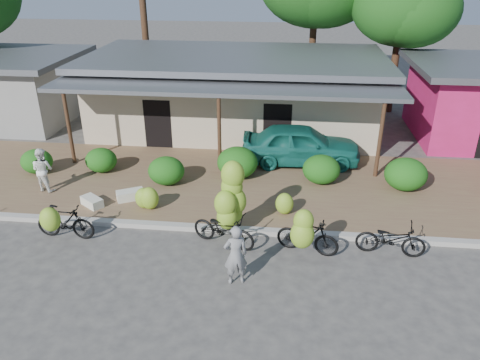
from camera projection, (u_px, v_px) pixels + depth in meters
The scene contains 25 objects.
ground at pixel (185, 272), 11.84m from camera, with size 100.00×100.00×0.00m, color #43413E.
sidewalk at pixel (215, 183), 16.29m from camera, with size 60.00×6.00×0.12m, color olive.
curb at pixel (199, 228), 13.60m from camera, with size 60.00×0.25×0.15m, color #A8A399.
shop_main at pixel (235, 92), 20.89m from camera, with size 13.00×8.50×3.35m.
shop_pink at pixel (480, 100), 19.93m from camera, with size 6.00×6.00×3.25m.
shop_grey at pixel (4, 87), 22.07m from camera, with size 7.00×6.00×3.15m.
tree_near_right at pixel (399, 1), 21.93m from camera, with size 4.96×4.82×7.13m.
hedge_0 at pixel (37, 161), 16.78m from camera, with size 1.13×1.02×0.88m, color #1B5A14.
hedge_1 at pixel (101, 160), 16.88m from camera, with size 1.13×1.02×0.88m, color #1B5A14.
hedge_2 at pixel (166, 171), 15.94m from camera, with size 1.25×1.12×0.97m, color #1B5A14.
hedge_3 at pixel (237, 163), 16.39m from camera, with size 1.43×1.28×1.11m, color #1B5A14.
hedge_4 at pixel (321, 169), 16.00m from camera, with size 1.28×1.16×1.00m, color #1B5A14.
hedge_5 at pixel (406, 174), 15.53m from camera, with size 1.41×1.26×1.10m, color #1B5A14.
bike_left at pixel (63, 221), 12.92m from camera, with size 1.72×1.16×1.31m.
bike_center at pixel (228, 212), 12.77m from camera, with size 1.98×1.43×2.31m.
bike_right at pixel (306, 234), 12.16m from camera, with size 1.75×1.34×1.62m.
bike_far_right at pixel (391, 239), 12.34m from camera, with size 1.86×0.83×0.95m.
loose_banana_a at pixel (144, 198), 14.46m from camera, with size 0.53×0.45×0.67m, color #9FC731.
loose_banana_b at pixel (149, 198), 14.39m from camera, with size 0.58×0.49×0.72m, color #9FC731.
loose_banana_c at pixel (284, 204), 14.12m from camera, with size 0.55×0.46×0.68m, color #9FC731.
sack_near at pixel (130, 195), 15.05m from camera, with size 0.85×0.40×0.30m, color silver.
sack_far at pixel (92, 202), 14.65m from camera, with size 0.75×0.38×0.28m, color silver.
vendor at pixel (236, 255), 11.12m from camera, with size 0.58×0.38×1.59m, color gray.
bystander at pixel (43, 170), 15.39m from camera, with size 0.72×0.56×1.49m, color white.
teal_van at pixel (301, 144), 17.45m from camera, with size 1.77×4.39×1.50m, color #16665A.
Camera 1 is at (2.45, -9.46, 7.21)m, focal length 35.00 mm.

